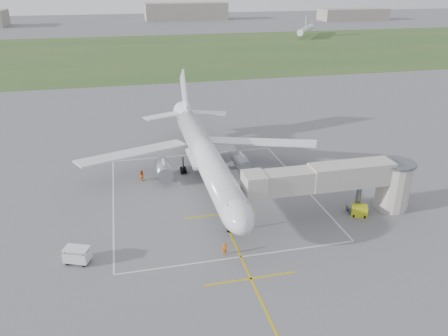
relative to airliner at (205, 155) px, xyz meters
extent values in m
plane|color=#58585A|center=(0.00, -0.75, -4.39)|extent=(700.00, 700.00, 0.00)
cube|color=#315224|center=(0.00, 129.25, -4.38)|extent=(700.00, 120.00, 0.02)
cube|color=gold|center=(0.00, -5.75, -4.38)|extent=(0.25, 60.00, 0.01)
cube|color=gold|center=(0.00, -24.75, -4.38)|extent=(10.00, 0.25, 0.01)
cube|color=gold|center=(0.00, -10.75, -4.38)|extent=(10.00, 0.25, 0.01)
cube|color=silver|center=(0.00, 11.25, -4.38)|extent=(28.00, 0.20, 0.01)
cube|color=silver|center=(0.00, -20.75, -4.38)|extent=(28.00, 0.20, 0.01)
cube|color=silver|center=(-14.00, -4.75, -4.38)|extent=(0.20, 32.00, 0.01)
cube|color=silver|center=(14.00, -4.75, -4.38)|extent=(0.20, 32.00, 0.01)
cylinder|color=silver|center=(0.00, -0.75, 0.11)|extent=(3.80, 36.00, 3.80)
ellipsoid|color=silver|center=(0.00, -18.75, 0.11)|extent=(3.80, 7.22, 3.80)
cube|color=black|center=(0.00, -19.65, 1.16)|extent=(2.40, 1.60, 0.99)
cone|color=silver|center=(0.00, 19.75, 0.51)|extent=(3.80, 6.00, 3.80)
cube|color=silver|center=(10.50, 5.25, -0.74)|extent=(17.93, 11.24, 1.23)
cube|color=silver|center=(-10.50, 5.25, -0.74)|extent=(17.93, 11.24, 1.23)
cube|color=silver|center=(0.00, 2.25, -1.44)|extent=(4.20, 8.00, 0.50)
cube|color=silver|center=(0.00, 20.45, 4.81)|extent=(0.30, 7.89, 8.65)
cube|color=silver|center=(0.00, 18.25, 1.81)|extent=(0.35, 5.00, 1.20)
cube|color=silver|center=(4.20, 19.45, 0.71)|extent=(7.85, 5.03, 0.20)
cube|color=silver|center=(-4.20, 19.45, 0.71)|extent=(7.85, 5.03, 0.20)
cylinder|color=gray|center=(6.20, 1.75, -2.49)|extent=(2.30, 4.20, 2.30)
cube|color=silver|center=(6.20, 1.45, -1.69)|extent=(0.25, 2.40, 1.20)
cylinder|color=gray|center=(-6.20, 1.75, -2.49)|extent=(2.30, 4.20, 2.30)
cube|color=silver|center=(-6.20, 1.45, -1.69)|extent=(0.25, 2.40, 1.20)
cylinder|color=black|center=(0.00, -15.25, -3.09)|extent=(0.18, 0.18, 2.60)
cylinder|color=black|center=(-0.11, -15.25, -3.99)|extent=(0.28, 0.80, 0.80)
cylinder|color=black|center=(0.11, -15.25, -3.99)|extent=(0.28, 0.80, 0.80)
cylinder|color=black|center=(2.90, 3.75, -2.99)|extent=(0.22, 0.22, 2.80)
cylinder|color=black|center=(2.62, 3.40, -3.91)|extent=(0.32, 0.96, 0.96)
cylinder|color=black|center=(3.18, 3.40, -3.91)|extent=(0.32, 0.96, 0.96)
cylinder|color=black|center=(2.62, 4.10, -3.91)|extent=(0.32, 0.96, 0.96)
cylinder|color=black|center=(3.18, 4.10, -3.91)|extent=(0.32, 0.96, 0.96)
cylinder|color=black|center=(-2.90, 3.75, -2.99)|extent=(0.22, 0.22, 2.80)
cylinder|color=black|center=(-3.18, 3.40, -3.91)|extent=(0.32, 0.96, 0.96)
cylinder|color=black|center=(-2.62, 3.40, -3.91)|extent=(0.32, 0.96, 0.96)
cylinder|color=black|center=(-3.18, 4.10, -3.91)|extent=(0.32, 0.96, 0.96)
cylinder|color=black|center=(-2.62, 4.10, -3.91)|extent=(0.32, 0.96, 0.96)
cube|color=#ACA79B|center=(7.74, -14.25, 1.21)|extent=(11.09, 2.90, 2.80)
cube|color=#ACA79B|center=(16.46, -14.25, 1.31)|extent=(11.09, 3.10, 3.00)
cube|color=#ACA79B|center=(3.40, -14.25, 1.21)|extent=(2.60, 3.40, 3.00)
cylinder|color=#5C5F63|center=(18.00, -14.25, -2.29)|extent=(0.70, 0.70, 4.20)
cube|color=#5C5F63|center=(18.00, -14.25, -3.94)|extent=(2.60, 1.40, 0.90)
cylinder|color=#ACA79B|center=(23.00, -14.25, -1.19)|extent=(4.40, 4.40, 6.40)
cylinder|color=#5C5F63|center=(23.00, -14.25, 2.21)|extent=(5.00, 5.00, 0.30)
cylinder|color=black|center=(17.00, -14.25, -4.04)|extent=(0.70, 0.30, 0.70)
cylinder|color=black|center=(19.00, -14.25, -4.04)|extent=(0.70, 0.30, 0.70)
cube|color=gold|center=(17.69, -15.34, -3.64)|extent=(2.37, 2.00, 1.51)
cylinder|color=black|center=(16.82, -15.57, -4.17)|extent=(0.36, 0.49, 0.44)
cylinder|color=black|center=(18.12, -16.13, -4.17)|extent=(0.36, 0.49, 0.44)
cube|color=silver|center=(-17.83, -17.63, -3.47)|extent=(3.14, 2.54, 1.20)
cube|color=silver|center=(-17.83, -17.63, -2.54)|extent=(3.14, 2.54, 0.09)
cylinder|color=black|center=(-19.08, -17.82, -3.25)|extent=(0.09, 0.09, 1.42)
cylinder|color=black|center=(-17.07, -18.65, -3.25)|extent=(0.09, 0.09, 1.42)
cylinder|color=black|center=(-18.59, -16.61, -3.25)|extent=(0.09, 0.09, 1.42)
cylinder|color=black|center=(-16.57, -17.44, -3.25)|extent=(0.09, 0.09, 1.42)
cylinder|color=black|center=(-18.96, -17.81, -4.17)|extent=(0.35, 0.48, 0.44)
cylinder|color=black|center=(-17.15, -18.56, -4.17)|extent=(0.35, 0.48, 0.44)
cylinder|color=black|center=(-18.51, -16.71, -4.17)|extent=(0.35, 0.48, 0.44)
cylinder|color=black|center=(-16.70, -17.45, -4.17)|extent=(0.35, 0.48, 0.44)
imported|color=#E85A07|center=(-1.67, -19.89, -3.61)|extent=(0.61, 0.44, 1.56)
imported|color=#F95007|center=(-9.59, 2.49, -3.54)|extent=(1.03, 0.96, 1.70)
cube|color=gray|center=(40.00, 279.25, 1.61)|extent=(60.00, 20.00, 12.00)
cube|color=gray|center=(160.00, 249.25, -0.39)|extent=(50.00, 18.00, 8.00)
cylinder|color=silver|center=(86.98, 165.53, -0.89)|extent=(20.37, 28.43, 3.20)
cube|color=silver|center=(86.98, 165.53, 3.61)|extent=(2.46, 3.50, 5.50)
camera|label=1|loc=(-11.32, -60.38, 24.61)|focal=35.00mm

